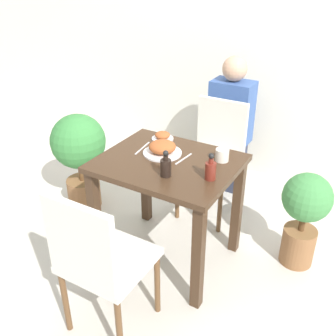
# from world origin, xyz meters

# --- Properties ---
(ground_plane) EXTENTS (16.00, 16.00, 0.00)m
(ground_plane) POSITION_xyz_m (0.00, 0.00, 0.00)
(ground_plane) COLOR beige
(wall_back) EXTENTS (8.00, 0.05, 2.60)m
(wall_back) POSITION_xyz_m (0.00, 1.51, 1.30)
(wall_back) COLOR white
(wall_back) RESTS_ON ground_plane
(dining_table) EXTENTS (0.84, 0.69, 0.74)m
(dining_table) POSITION_xyz_m (0.00, 0.00, 0.60)
(dining_table) COLOR #3D2819
(dining_table) RESTS_ON ground_plane
(chair_near) EXTENTS (0.42, 0.42, 0.90)m
(chair_near) POSITION_xyz_m (0.01, -0.71, 0.51)
(chair_near) COLOR silver
(chair_near) RESTS_ON ground_plane
(chair_far) EXTENTS (0.42, 0.42, 0.90)m
(chair_far) POSITION_xyz_m (0.01, 0.69, 0.51)
(chair_far) COLOR silver
(chair_far) RESTS_ON ground_plane
(food_plate) EXTENTS (0.25, 0.25, 0.09)m
(food_plate) POSITION_xyz_m (-0.08, 0.07, 0.78)
(food_plate) COLOR white
(food_plate) RESTS_ON dining_table
(side_plate) EXTENTS (0.15, 0.15, 0.06)m
(side_plate) POSITION_xyz_m (-0.19, 0.25, 0.77)
(side_plate) COLOR white
(side_plate) RESTS_ON dining_table
(drink_cup) EXTENTS (0.08, 0.08, 0.08)m
(drink_cup) POSITION_xyz_m (0.28, 0.17, 0.78)
(drink_cup) COLOR silver
(drink_cup) RESTS_ON dining_table
(sauce_bottle) EXTENTS (0.06, 0.06, 0.16)m
(sauce_bottle) POSITION_xyz_m (0.32, -0.07, 0.80)
(sauce_bottle) COLOR maroon
(sauce_bottle) RESTS_ON dining_table
(condiment_bottle) EXTENTS (0.06, 0.06, 0.16)m
(condiment_bottle) POSITION_xyz_m (0.08, -0.17, 0.80)
(condiment_bottle) COLOR black
(condiment_bottle) RESTS_ON dining_table
(fork_utensil) EXTENTS (0.03, 0.20, 0.00)m
(fork_utensil) POSITION_xyz_m (-0.23, 0.07, 0.75)
(fork_utensil) COLOR silver
(fork_utensil) RESTS_ON dining_table
(spoon_utensil) EXTENTS (0.02, 0.17, 0.00)m
(spoon_utensil) POSITION_xyz_m (0.07, 0.07, 0.75)
(spoon_utensil) COLOR silver
(spoon_utensil) RESTS_ON dining_table
(potted_plant_left) EXTENTS (0.43, 0.43, 0.80)m
(potted_plant_left) POSITION_xyz_m (-0.92, 0.20, 0.50)
(potted_plant_left) COLOR brown
(potted_plant_left) RESTS_ON ground_plane
(potted_plant_right) EXTENTS (0.32, 0.32, 0.67)m
(potted_plant_right) POSITION_xyz_m (0.78, 0.39, 0.40)
(potted_plant_right) COLOR brown
(potted_plant_right) RESTS_ON ground_plane
(person_figure) EXTENTS (0.34, 0.22, 1.17)m
(person_figure) POSITION_xyz_m (-0.03, 1.08, 0.58)
(person_figure) COLOR #2D3347
(person_figure) RESTS_ON ground_plane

